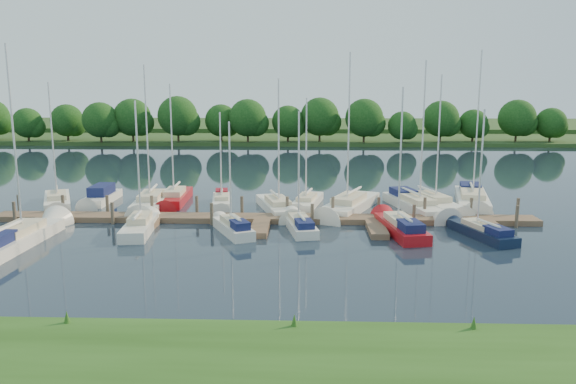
{
  "coord_description": "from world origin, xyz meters",
  "views": [
    {
      "loc": [
        3.22,
        -32.26,
        9.8
      ],
      "look_at": [
        1.83,
        8.0,
        2.2
      ],
      "focal_mm": 35.0,
      "sensor_mm": 36.0,
      "label": 1
    }
  ],
  "objects_px": {
    "motorboat": "(101,198)",
    "sailboat_n_5": "(278,208)",
    "sailboat_n_0": "(57,203)",
    "sailboat_s_2": "(233,229)",
    "dock": "(263,221)"
  },
  "relations": [
    {
      "from": "sailboat_n_0",
      "to": "sailboat_n_5",
      "type": "xyz_separation_m",
      "value": [
        18.53,
        -1.6,
        -0.0
      ]
    },
    {
      "from": "sailboat_n_0",
      "to": "sailboat_n_5",
      "type": "distance_m",
      "value": 18.6
    },
    {
      "from": "sailboat_n_0",
      "to": "dock",
      "type": "bearing_deg",
      "value": 138.53
    },
    {
      "from": "motorboat",
      "to": "sailboat_n_5",
      "type": "xyz_separation_m",
      "value": [
        15.36,
        -3.02,
        -0.1
      ]
    },
    {
      "from": "sailboat_n_5",
      "to": "sailboat_s_2",
      "type": "bearing_deg",
      "value": 51.7
    },
    {
      "from": "sailboat_n_0",
      "to": "motorboat",
      "type": "bearing_deg",
      "value": 179.98
    },
    {
      "from": "dock",
      "to": "sailboat_n_5",
      "type": "bearing_deg",
      "value": 76.35
    },
    {
      "from": "sailboat_n_5",
      "to": "sailboat_n_0",
      "type": "bearing_deg",
      "value": -21.15
    },
    {
      "from": "sailboat_n_0",
      "to": "motorboat",
      "type": "height_order",
      "value": "sailboat_n_0"
    },
    {
      "from": "dock",
      "to": "motorboat",
      "type": "bearing_deg",
      "value": 154.42
    },
    {
      "from": "motorboat",
      "to": "sailboat_n_5",
      "type": "bearing_deg",
      "value": 168.4
    },
    {
      "from": "sailboat_s_2",
      "to": "sailboat_n_0",
      "type": "bearing_deg",
      "value": 126.74
    },
    {
      "from": "motorboat",
      "to": "sailboat_n_5",
      "type": "distance_m",
      "value": 15.65
    },
    {
      "from": "sailboat_n_0",
      "to": "motorboat",
      "type": "relative_size",
      "value": 1.66
    },
    {
      "from": "dock",
      "to": "sailboat_n_0",
      "type": "distance_m",
      "value": 18.42
    }
  ]
}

